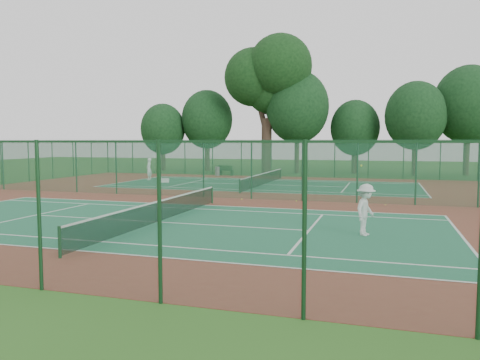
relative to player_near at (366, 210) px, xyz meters
name	(u,v)px	position (x,y,z in m)	size (l,w,h in m)	color
ground	(227,198)	(-8.52, 9.31, -0.97)	(120.00, 120.00, 0.00)	#28591C
red_pad	(227,198)	(-8.52, 9.31, -0.96)	(40.00, 36.00, 0.01)	maroon
court_near	(159,222)	(-8.52, 0.31, -0.95)	(23.77, 10.97, 0.01)	#206847
court_far	(264,185)	(-8.52, 18.31, -0.95)	(23.77, 10.97, 0.01)	#1C5939
fence_north	(287,159)	(-8.52, 27.31, 0.79)	(40.00, 0.09, 3.50)	#1B5134
fence_divider	(227,169)	(-8.52, 9.31, 0.79)	(40.00, 0.09, 3.50)	#18492A
tennis_net_near	(159,210)	(-8.52, 0.31, -0.42)	(0.10, 12.90, 0.97)	#14391D
tennis_net_far	(264,178)	(-8.52, 18.31, -0.42)	(0.10, 12.90, 0.97)	#13341F
player_near	(366,210)	(0.00, 0.00, 0.00)	(1.22, 0.70, 1.90)	silver
player_far	(149,169)	(-19.45, 19.78, 0.02)	(0.71, 0.46, 1.94)	white
trash_bin	(217,171)	(-15.44, 26.63, -0.51)	(0.50, 0.50, 0.90)	slate
bench	(226,170)	(-14.64, 26.83, -0.43)	(1.71, 0.78, 1.02)	#123316
kit_bag	(164,180)	(-17.04, 17.82, -0.79)	(0.91, 0.34, 0.34)	white
stray_ball_a	(296,201)	(-4.16, 8.83, -0.92)	(0.07, 0.07, 0.07)	gold
stray_ball_b	(386,205)	(0.72, 8.72, -0.93)	(0.06, 0.06, 0.06)	#F2F338
stray_ball_c	(242,199)	(-7.41, 8.73, -0.92)	(0.07, 0.07, 0.07)	yellow
big_tree	(268,76)	(-11.55, 32.04, 9.49)	(9.62, 7.04, 14.77)	#32241B
evergreen_row	(302,173)	(-8.02, 33.56, -0.97)	(39.00, 5.00, 12.00)	black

